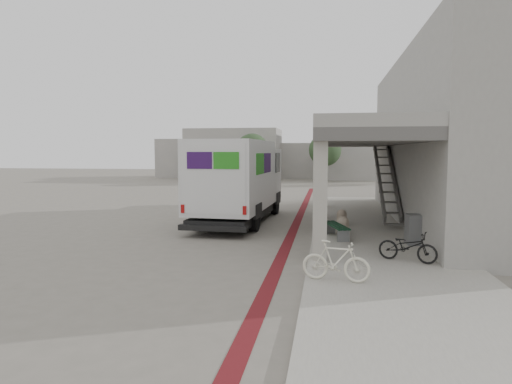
% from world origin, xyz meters
% --- Properties ---
extents(ground, '(120.00, 120.00, 0.00)m').
position_xyz_m(ground, '(0.00, 0.00, 0.00)').
color(ground, slate).
rests_on(ground, ground).
extents(bike_lane_stripe, '(0.35, 40.00, 0.01)m').
position_xyz_m(bike_lane_stripe, '(1.00, 2.00, 0.01)').
color(bike_lane_stripe, '#5B1217').
rests_on(bike_lane_stripe, ground).
extents(sidewalk, '(4.40, 28.00, 0.12)m').
position_xyz_m(sidewalk, '(4.00, 0.00, 0.06)').
color(sidewalk, gray).
rests_on(sidewalk, ground).
extents(transit_building, '(7.60, 17.00, 7.00)m').
position_xyz_m(transit_building, '(6.83, 4.50, 3.40)').
color(transit_building, gray).
rests_on(transit_building, ground).
extents(distant_backdrop, '(28.00, 10.00, 6.50)m').
position_xyz_m(distant_backdrop, '(-2.84, 35.89, 2.70)').
color(distant_backdrop, gray).
rests_on(distant_backdrop, ground).
extents(tree_left, '(3.20, 3.20, 4.80)m').
position_xyz_m(tree_left, '(-5.00, 28.00, 3.18)').
color(tree_left, '#38281C').
rests_on(tree_left, ground).
extents(tree_mid, '(3.20, 3.20, 4.80)m').
position_xyz_m(tree_mid, '(2.00, 30.00, 3.18)').
color(tree_mid, '#38281C').
rests_on(tree_mid, ground).
extents(tree_right, '(3.20, 3.20, 4.80)m').
position_xyz_m(tree_right, '(10.00, 29.00, 3.18)').
color(tree_right, '#38281C').
rests_on(tree_right, ground).
extents(fedex_truck, '(2.92, 8.31, 3.50)m').
position_xyz_m(fedex_truck, '(-1.49, 3.46, 1.86)').
color(fedex_truck, black).
rests_on(fedex_truck, ground).
extents(bench, '(0.92, 1.92, 0.44)m').
position_xyz_m(bench, '(2.60, -0.15, 0.44)').
color(bench, slate).
rests_on(bench, sidewalk).
extents(bollard_near, '(0.43, 0.43, 0.65)m').
position_xyz_m(bollard_near, '(2.85, 0.53, 0.44)').
color(bollard_near, gray).
rests_on(bollard_near, sidewalk).
extents(bollard_far, '(0.40, 0.40, 0.60)m').
position_xyz_m(bollard_far, '(2.87, 2.79, 0.42)').
color(bollard_far, tan).
rests_on(bollard_far, sidewalk).
extents(utility_cabinet, '(0.48, 0.61, 0.95)m').
position_xyz_m(utility_cabinet, '(5.00, -0.94, 0.60)').
color(utility_cabinet, slate).
rests_on(utility_cabinet, sidewalk).
extents(bicycle_black, '(1.64, 1.14, 0.82)m').
position_xyz_m(bicycle_black, '(4.42, -3.34, 0.53)').
color(bicycle_black, black).
rests_on(bicycle_black, sidewalk).
extents(bicycle_cream, '(1.60, 0.73, 0.93)m').
position_xyz_m(bicycle_cream, '(2.50, -5.52, 0.59)').
color(bicycle_cream, silver).
rests_on(bicycle_cream, sidewalk).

